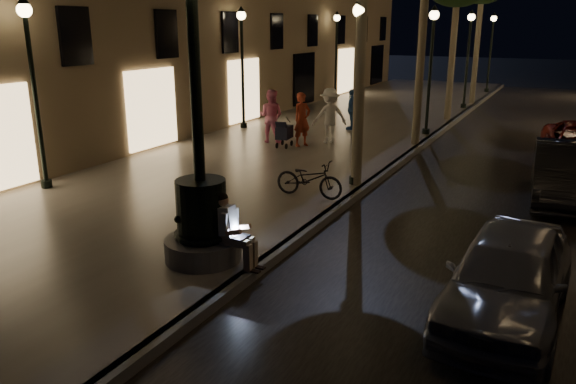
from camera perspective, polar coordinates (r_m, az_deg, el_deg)
The scene contains 21 objects.
ground at distance 21.74m, azimuth 13.93°, elevation 4.73°, with size 120.00×120.00×0.00m, color black.
cobble_lane at distance 21.30m, azimuth 21.80°, elevation 3.80°, with size 6.00×45.00×0.02m, color black.
promenade at distance 22.92m, azimuth 4.14°, elevation 6.03°, with size 8.00×45.00×0.20m, color #69645D.
curb_strip at distance 21.72m, azimuth 13.94°, elevation 4.99°, with size 0.25×45.00×0.20m, color #59595B.
fountain_lamppost at distance 10.13m, azimuth -8.80°, elevation -1.43°, with size 1.40×1.40×5.21m.
seated_man_laptop at distance 9.90m, azimuth -5.83°, elevation -3.62°, with size 0.96×0.33×1.33m.
lamp_curb_a at distance 14.70m, azimuth 7.14°, elevation 12.31°, with size 0.36×0.36×4.81m.
lamp_curb_b at distance 22.37m, azimuth 14.36°, elevation 13.40°, with size 0.36×0.36×4.81m.
lamp_curb_c at distance 30.22m, azimuth 17.89°, elevation 13.86°, with size 0.36×0.36×4.81m.
lamp_curb_d at distance 38.13m, azimuth 19.96°, elevation 14.11°, with size 0.36×0.36×4.81m.
lamp_left_a at distance 15.58m, azimuth -24.57°, elevation 11.21°, with size 0.36×0.36×4.81m.
lamp_left_b at distance 23.21m, azimuth -4.69°, elevation 13.95°, with size 0.36×0.36×4.81m.
lamp_left_c at distance 32.16m, azimuth 4.94°, elevation 14.70°, with size 0.36×0.36×4.81m.
stroller at distance 19.57m, azimuth -0.39°, elevation 6.07°, with size 0.52×1.03×1.04m.
car_front at distance 9.15m, azimuth 21.42°, elevation -7.96°, with size 1.64×4.07×1.39m, color #95979B.
car_second at distance 15.78m, azimuth 26.39°, elevation 1.74°, with size 1.54×4.41×1.45m, color black.
pedestrian_red at distance 19.71m, azimuth 1.45°, elevation 7.38°, with size 0.68×0.45×1.87m, color #AD3B22.
pedestrian_pink at distance 20.35m, azimuth -1.74°, elevation 7.72°, with size 0.93×0.72×1.91m, color pink.
pedestrian_white at distance 20.30m, azimuth 4.24°, elevation 7.73°, with size 1.26×0.73×1.96m, color white.
pedestrian_blue at distance 23.07m, azimuth 6.49°, elevation 8.34°, with size 0.96×0.40×1.63m, color #285193.
bicycle at distance 13.87m, azimuth 2.16°, elevation 1.36°, with size 0.61×1.75×0.92m, color black.
Camera 1 is at (4.68, -5.78, 4.33)m, focal length 35.00 mm.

